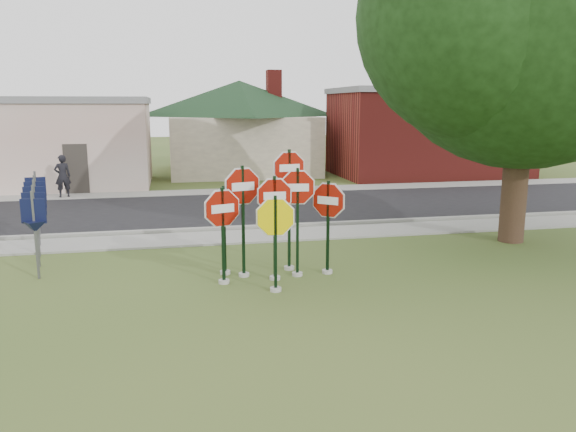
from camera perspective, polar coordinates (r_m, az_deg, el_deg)
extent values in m
plane|color=#364F1D|center=(11.40, -1.10, -8.53)|extent=(120.00, 120.00, 0.00)
cube|color=gray|center=(16.61, -4.65, -2.11)|extent=(60.00, 1.60, 0.06)
cube|color=black|center=(20.99, -6.20, 0.65)|extent=(60.00, 7.00, 0.04)
cube|color=gray|center=(25.21, -7.18, 2.43)|extent=(60.00, 1.60, 0.06)
cube|color=gray|center=(17.57, -5.06, -1.24)|extent=(60.00, 0.20, 0.14)
cylinder|color=#A6A29B|center=(12.67, -1.34, -6.29)|extent=(0.24, 0.24, 0.08)
cube|color=black|center=(12.37, -1.36, -1.30)|extent=(0.06, 0.05, 2.34)
cylinder|color=white|center=(12.23, -1.38, 2.09)|extent=(1.07, 0.02, 1.07)
cylinder|color=maroon|center=(12.23, -1.38, 2.09)|extent=(0.99, 0.03, 0.99)
cube|color=white|center=(12.23, -1.38, 2.09)|extent=(0.49, 0.01, 0.17)
cylinder|color=#A6A29B|center=(11.90, -1.26, -7.46)|extent=(0.24, 0.24, 0.08)
cube|color=black|center=(11.63, -1.28, -2.88)|extent=(0.06, 0.05, 2.04)
cylinder|color=white|center=(11.50, -1.29, -0.12)|extent=(1.12, 0.10, 1.12)
cylinder|color=#E0CA00|center=(11.50, -1.29, -0.12)|extent=(1.04, 0.10, 1.04)
cylinder|color=#A6A29B|center=(12.48, -6.52, -6.63)|extent=(0.24, 0.24, 0.08)
cube|color=black|center=(12.21, -6.62, -2.05)|extent=(0.07, 0.07, 2.13)
cylinder|color=white|center=(12.08, -6.69, 0.77)|extent=(1.08, 0.39, 1.14)
cylinder|color=maroon|center=(12.08, -6.69, 0.77)|extent=(1.00, 0.36, 1.06)
cube|color=white|center=(12.08, -6.69, 0.77)|extent=(0.50, 0.18, 0.18)
cylinder|color=#A6A29B|center=(12.93, 0.95, -5.92)|extent=(0.24, 0.24, 0.08)
cube|color=black|center=(12.63, 0.97, -0.70)|extent=(0.07, 0.06, 2.48)
cylinder|color=white|center=(12.49, 0.98, 2.92)|extent=(1.08, 0.13, 1.08)
cylinder|color=maroon|center=(12.49, 0.98, 2.92)|extent=(1.00, 0.13, 1.00)
cube|color=white|center=(12.49, 0.98, 2.92)|extent=(0.50, 0.06, 0.17)
cylinder|color=#A6A29B|center=(13.41, 0.12, -5.28)|extent=(0.24, 0.24, 0.08)
cube|color=black|center=(13.08, 0.12, 0.55)|extent=(0.07, 0.06, 2.86)
cylinder|color=white|center=(12.94, 0.12, 4.92)|extent=(1.05, 0.16, 1.06)
cylinder|color=maroon|center=(12.94, 0.12, 4.92)|extent=(0.97, 0.15, 0.98)
cube|color=white|center=(12.94, 0.12, 4.92)|extent=(0.48, 0.07, 0.17)
cylinder|color=#A6A29B|center=(12.93, -4.49, -5.95)|extent=(0.24, 0.24, 0.08)
cube|color=black|center=(12.62, -4.58, -0.61)|extent=(0.07, 0.07, 2.54)
cylinder|color=white|center=(12.48, -4.64, 3.02)|extent=(1.12, 0.35, 1.17)
cylinder|color=maroon|center=(12.48, -4.64, 3.02)|extent=(1.04, 0.33, 1.08)
cube|color=white|center=(12.48, -4.64, 3.02)|extent=(0.52, 0.16, 0.19)
cylinder|color=#A6A29B|center=(13.15, 4.02, -5.65)|extent=(0.24, 0.24, 0.08)
cube|color=black|center=(12.89, 4.08, -1.20)|extent=(0.08, 0.08, 2.17)
cylinder|color=white|center=(12.77, 4.12, 1.59)|extent=(0.85, 0.76, 1.12)
cylinder|color=maroon|center=(12.77, 4.12, 1.59)|extent=(0.79, 0.71, 1.04)
cube|color=white|center=(12.77, 4.12, 1.59)|extent=(0.39, 0.35, 0.18)
cylinder|color=#A6A29B|center=(13.14, -6.40, -5.71)|extent=(0.24, 0.24, 0.08)
cube|color=black|center=(12.89, -6.49, -1.49)|extent=(0.08, 0.08, 2.06)
cylinder|color=white|center=(12.78, -6.55, 1.01)|extent=(0.69, 0.93, 1.15)
cylinder|color=maroon|center=(12.78, -6.55, 1.01)|extent=(0.65, 0.87, 1.06)
cube|color=white|center=(12.78, -6.55, 1.01)|extent=(0.32, 0.43, 0.18)
cube|color=#59595E|center=(13.68, -24.28, -1.81)|extent=(0.05, 0.05, 2.00)
cube|color=black|center=(13.58, -24.46, 0.45)|extent=(0.55, 0.13, 0.55)
cone|color=black|center=(13.64, -24.34, -0.99)|extent=(0.65, 0.65, 0.25)
cube|color=#59595E|center=(14.68, -24.23, -0.97)|extent=(0.05, 0.05, 2.00)
cube|color=black|center=(14.59, -24.40, 1.14)|extent=(0.55, 0.09, 0.55)
cone|color=black|center=(14.64, -24.29, -0.21)|extent=(0.62, 0.62, 0.25)
cube|color=#59595E|center=(15.68, -24.18, -0.24)|extent=(0.05, 0.05, 2.00)
cube|color=black|center=(15.59, -24.35, 1.74)|extent=(0.55, 0.05, 0.55)
cone|color=black|center=(15.65, -24.24, 0.47)|extent=(0.58, 0.58, 0.25)
cube|color=#59595E|center=(16.69, -24.15, 0.40)|extent=(0.05, 0.05, 2.00)
cube|color=black|center=(16.60, -24.30, 2.26)|extent=(0.55, 0.05, 0.55)
cone|color=black|center=(16.65, -24.20, 1.08)|extent=(0.58, 0.58, 0.25)
cube|color=#59595E|center=(17.69, -24.11, 0.97)|extent=(0.05, 0.05, 2.00)
cube|color=black|center=(17.61, -24.25, 2.73)|extent=(0.55, 0.09, 0.55)
cone|color=black|center=(17.66, -24.16, 1.61)|extent=(0.62, 0.62, 0.25)
cube|color=silver|center=(29.45, -25.77, 6.53)|extent=(12.00, 6.00, 4.00)
cube|color=gray|center=(29.39, -26.11, 10.51)|extent=(12.20, 6.20, 0.30)
cube|color=#332D28|center=(26.02, -20.70, 4.45)|extent=(1.00, 0.10, 2.20)
cube|color=beige|center=(32.86, -4.88, 7.28)|extent=(8.00, 8.00, 3.20)
pyramid|color=black|center=(32.81, -4.99, 13.56)|extent=(11.60, 11.60, 2.00)
cube|color=maroon|center=(33.10, -1.45, 13.23)|extent=(0.80, 0.80, 1.60)
cube|color=maroon|center=(32.27, 14.01, 8.07)|extent=(10.00, 6.00, 4.50)
cube|color=gray|center=(32.24, 14.21, 12.24)|extent=(10.20, 6.20, 0.30)
cube|color=white|center=(28.74, 12.97, 8.47)|extent=(2.00, 0.08, 0.90)
cylinder|color=black|center=(17.00, 22.25, 5.74)|extent=(0.70, 0.70, 4.94)
sphere|color=black|center=(17.13, 23.27, 18.74)|extent=(8.50, 8.50, 8.50)
cylinder|color=black|center=(43.75, 21.65, 8.04)|extent=(0.50, 0.50, 4.00)
sphere|color=black|center=(43.74, 22.00, 12.74)|extent=(5.60, 5.60, 5.60)
imported|color=black|center=(25.16, -21.92, 3.80)|extent=(0.74, 0.60, 1.77)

